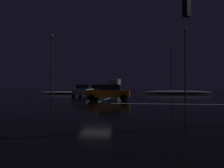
# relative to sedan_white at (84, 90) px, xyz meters

# --- Properties ---
(ground) EXTENTS (120.00, 120.00, 0.10)m
(ground) POSITION_rel_sedan_white_xyz_m (3.87, -10.69, -0.85)
(ground) COLOR black
(stop_line_north) EXTENTS (0.35, 14.75, 0.01)m
(stop_line_north) POSITION_rel_sedan_white_xyz_m (3.87, -2.10, -0.80)
(stop_line_north) COLOR white
(stop_line_north) RESTS_ON ground
(centre_line_ns) EXTENTS (22.00, 0.15, 0.01)m
(centre_line_ns) POSITION_rel_sedan_white_xyz_m (3.87, 9.50, -0.80)
(centre_line_ns) COLOR yellow
(centre_line_ns) RESTS_ON ground
(crosswalk_bar_east) EXTENTS (14.75, 0.40, 0.01)m
(crosswalk_bar_east) POSITION_rel_sedan_white_xyz_m (12.56, -10.69, -0.80)
(crosswalk_bar_east) COLOR white
(crosswalk_bar_east) RESTS_ON ground
(snow_bank_left_curb) EXTENTS (9.07, 1.50, 0.43)m
(snow_bank_left_curb) POSITION_rel_sedan_white_xyz_m (-5.53, 8.30, -0.59)
(snow_bank_left_curb) COLOR white
(snow_bank_left_curb) RESTS_ON ground
(snow_bank_right_curb) EXTENTS (11.29, 1.50, 0.59)m
(snow_bank_right_curb) POSITION_rel_sedan_white_xyz_m (13.26, 9.92, -0.51)
(snow_bank_right_curb) COLOR white
(snow_bank_right_curb) RESTS_ON ground
(sedan_white) EXTENTS (2.02, 4.33, 1.57)m
(sedan_white) POSITION_rel_sedan_white_xyz_m (0.00, 0.00, 0.00)
(sedan_white) COLOR silver
(sedan_white) RESTS_ON ground
(sedan_green) EXTENTS (2.02, 4.33, 1.57)m
(sedan_green) POSITION_rel_sedan_white_xyz_m (0.37, 5.92, 0.00)
(sedan_green) COLOR #14512D
(sedan_green) RESTS_ON ground
(sedan_blue) EXTENTS (2.02, 4.33, 1.57)m
(sedan_blue) POSITION_rel_sedan_white_xyz_m (0.13, 11.60, 0.00)
(sedan_blue) COLOR navy
(sedan_blue) RESTS_ON ground
(sedan_black) EXTENTS (2.02, 4.33, 1.57)m
(sedan_black) POSITION_rel_sedan_white_xyz_m (-0.04, 17.27, 0.00)
(sedan_black) COLOR black
(sedan_black) RESTS_ON ground
(sedan_gray) EXTENTS (2.02, 4.33, 1.57)m
(sedan_gray) POSITION_rel_sedan_white_xyz_m (-0.05, 22.85, 0.00)
(sedan_gray) COLOR slate
(sedan_gray) RESTS_ON ground
(box_truck) EXTENTS (2.68, 8.28, 3.08)m
(box_truck) POSITION_rel_sedan_white_xyz_m (0.43, 29.99, 0.91)
(box_truck) COLOR beige
(box_truck) RESTS_ON ground
(sedan_orange_crossing) EXTENTS (4.33, 2.02, 1.57)m
(sedan_orange_crossing) POSITION_rel_sedan_white_xyz_m (4.42, -7.01, 0.00)
(sedan_orange_crossing) COLOR #C66014
(sedan_orange_crossing) RESTS_ON ground
(streetlamp_right_near) EXTENTS (0.44, 0.44, 9.50)m
(streetlamp_right_near) POSITION_rel_sedan_white_xyz_m (13.56, 3.50, 4.65)
(streetlamp_right_near) COLOR #424247
(streetlamp_right_near) RESTS_ON ground
(streetlamp_left_near) EXTENTS (0.44, 0.44, 9.18)m
(streetlamp_left_near) POSITION_rel_sedan_white_xyz_m (-5.83, 3.50, 4.48)
(streetlamp_left_near) COLOR #424247
(streetlamp_left_near) RESTS_ON ground
(streetlamp_right_far) EXTENTS (0.44, 0.44, 9.92)m
(streetlamp_right_far) POSITION_rel_sedan_white_xyz_m (13.56, 19.50, 4.86)
(streetlamp_right_far) COLOR #424247
(streetlamp_right_far) RESTS_ON ground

